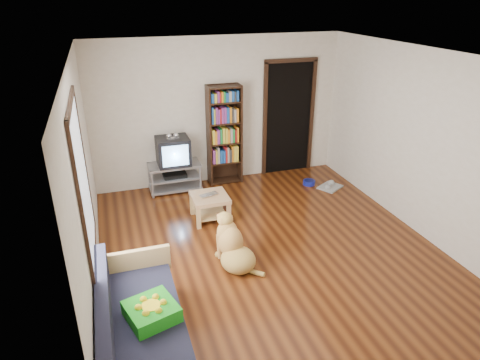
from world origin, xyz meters
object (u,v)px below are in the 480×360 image
object	(u,v)px
coffee_table	(210,203)
dog	(233,247)
dog_bowl	(309,182)
sofa	(140,332)
grey_rag	(330,187)
bookshelf	(224,130)
green_cushion	(152,311)
tv_stand	(175,176)
crt_tv	(173,150)
laptop	(210,196)

from	to	relation	value
coffee_table	dog	bearing A→B (deg)	-90.73
dog_bowl	sofa	size ratio (longest dim) A/B	0.12
grey_rag	dog	xyz separation A→B (m)	(-2.36, -1.71, 0.24)
bookshelf	dog	world-z (taller)	bookshelf
green_cushion	tv_stand	size ratio (longest dim) A/B	0.49
crt_tv	bookshelf	distance (m)	0.99
tv_stand	dog	distance (m)	2.51
dog_bowl	dog	size ratio (longest dim) A/B	0.28
green_cushion	crt_tv	size ratio (longest dim) A/B	0.76
grey_rag	crt_tv	xyz separation A→B (m)	(-2.68, 0.80, 0.73)
green_cushion	coffee_table	bearing A→B (deg)	47.18
bookshelf	dog_bowl	bearing A→B (deg)	-23.48
coffee_table	tv_stand	bearing A→B (deg)	105.31
dog_bowl	sofa	bearing A→B (deg)	-137.22
grey_rag	tv_stand	size ratio (longest dim) A/B	0.44
green_cushion	tv_stand	distance (m)	3.76
laptop	bookshelf	world-z (taller)	bookshelf
sofa	tv_stand	bearing A→B (deg)	74.98
grey_rag	coffee_table	size ratio (longest dim) A/B	0.73
crt_tv	grey_rag	bearing A→B (deg)	-16.61
coffee_table	dog	world-z (taller)	dog
sofa	bookshelf	bearing A→B (deg)	62.68
laptop	dog_bowl	world-z (taller)	laptop
grey_rag	laptop	bearing A→B (deg)	-168.77
grey_rag	coffee_table	xyz separation A→B (m)	(-2.35, -0.44, 0.27)
laptop	bookshelf	distance (m)	1.59
crt_tv	coffee_table	world-z (taller)	crt_tv
bookshelf	dog	size ratio (longest dim) A/B	2.29
crt_tv	bookshelf	xyz separation A→B (m)	(0.95, 0.07, 0.26)
laptop	sofa	world-z (taller)	sofa
crt_tv	coffee_table	xyz separation A→B (m)	(0.33, -1.24, -0.46)
green_cushion	crt_tv	distance (m)	3.78
grey_rag	crt_tv	bearing A→B (deg)	163.39
laptop	tv_stand	distance (m)	1.29
laptop	grey_rag	bearing A→B (deg)	-3.45
crt_tv	dog	size ratio (longest dim) A/B	0.74
green_cushion	bookshelf	size ratio (longest dim) A/B	0.25
laptop	coffee_table	bearing A→B (deg)	75.32
bookshelf	sofa	size ratio (longest dim) A/B	1.00
grey_rag	tv_stand	distance (m)	2.80
dog_bowl	crt_tv	xyz separation A→B (m)	(-2.38, 0.55, 0.70)
green_cushion	crt_tv	bearing A→B (deg)	60.03
coffee_table	dog	size ratio (longest dim) A/B	0.70
green_cushion	coffee_table	size ratio (longest dim) A/B	0.80
dog_bowl	tv_stand	distance (m)	2.45
sofa	crt_tv	bearing A→B (deg)	75.07
green_cushion	dog_bowl	size ratio (longest dim) A/B	2.01
dog_bowl	crt_tv	size ratio (longest dim) A/B	0.38
grey_rag	crt_tv	world-z (taller)	crt_tv
coffee_table	green_cushion	bearing A→B (deg)	-115.88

